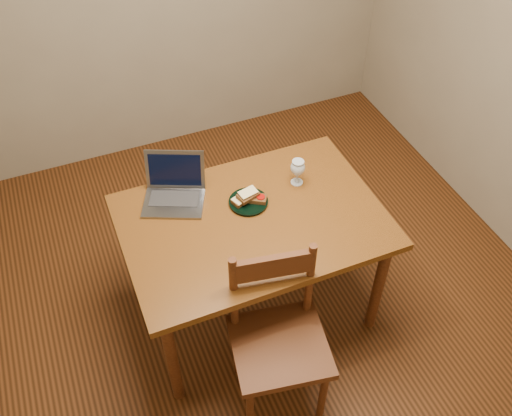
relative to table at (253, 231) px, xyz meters
name	(u,v)px	position (x,y,z in m)	size (l,w,h in m)	color
floor	(262,287)	(0.10, 0.11, -0.66)	(3.20, 3.20, 0.02)	black
table	(253,231)	(0.00, 0.00, 0.00)	(1.30, 0.90, 0.74)	#4B2A0C
chair	(279,335)	(-0.09, -0.53, -0.14)	(0.51, 0.49, 0.47)	#3A1C0C
plate	(248,202)	(0.02, 0.11, 0.09)	(0.20, 0.20, 0.02)	black
sandwich_cheese	(242,199)	(-0.01, 0.12, 0.12)	(0.10, 0.06, 0.03)	#381E0C
sandwich_tomato	(256,198)	(0.06, 0.10, 0.12)	(0.11, 0.06, 0.03)	#381E0C
sandwich_top	(248,195)	(0.02, 0.12, 0.14)	(0.11, 0.06, 0.03)	#381E0C
milk_glass	(297,172)	(0.32, 0.16, 0.16)	(0.08, 0.08, 0.15)	white
laptop	(174,187)	(-0.31, 0.31, 0.14)	(0.39, 0.38, 0.22)	slate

